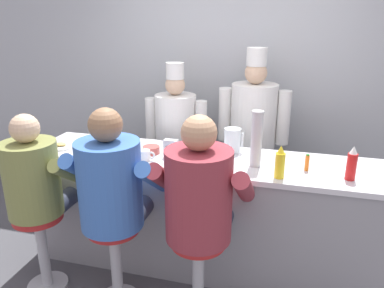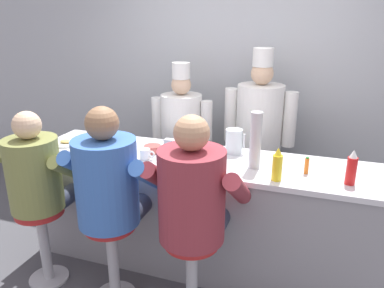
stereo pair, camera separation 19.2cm
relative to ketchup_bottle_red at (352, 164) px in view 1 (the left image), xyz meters
The scene contains 18 objects.
ground_plane 1.55m from the ketchup_bottle_red, 169.72° to the right, with size 20.00×20.00×0.00m, color #4C4C51.
wall_back 1.81m from the ketchup_bottle_red, 127.58° to the left, with size 10.00×0.06×2.70m.
diner_counter 1.25m from the ketchup_bottle_red, behind, with size 2.87×0.68×0.97m.
ketchup_bottle_red is the anchor object (origin of this frame).
mustard_bottle_yellow 0.48m from the ketchup_bottle_red, 168.67° to the right, with size 0.07×0.07×0.24m.
hot_sauce_bottle_orange 0.30m from the ketchup_bottle_red, 162.83° to the left, with size 0.03×0.03×0.13m.
water_pitcher_clear 0.94m from the ketchup_bottle_red, 158.53° to the left, with size 0.16×0.14×0.20m.
breakfast_plate 2.32m from the ketchup_bottle_red, behind, with size 0.22×0.22×0.04m.
cereal_bowl 1.52m from the ketchup_bottle_red, behind, with size 0.14×0.14×0.06m.
coffee_mug_white 1.50m from the ketchup_bottle_red, behind, with size 0.13×0.08×0.08m.
coffee_mug_blue 1.91m from the ketchup_bottle_red, behind, with size 0.12×0.08×0.08m.
cup_stack_steel 0.67m from the ketchup_bottle_red, behind, with size 0.09×0.09×0.42m.
napkin_dispenser_chrome 1.33m from the ketchup_bottle_red, behind, with size 0.11×0.07×0.14m.
diner_seated_olive 2.24m from the ketchup_bottle_red, 168.15° to the right, with size 0.59×0.59×1.41m.
diner_seated_blue 1.64m from the ketchup_bottle_red, 163.86° to the right, with size 0.66×0.65×1.49m.
diner_seated_maroon 1.07m from the ketchup_bottle_red, 154.48° to the right, with size 0.65×0.65×1.48m.
cook_in_whites_near 1.76m from the ketchup_bottle_red, 150.61° to the left, with size 0.63×0.41×1.62m.
cook_in_whites_far 1.26m from the ketchup_bottle_red, 127.97° to the left, with size 0.69×0.44×1.77m.
Camera 1 is at (0.66, -2.37, 2.03)m, focal length 35.00 mm.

